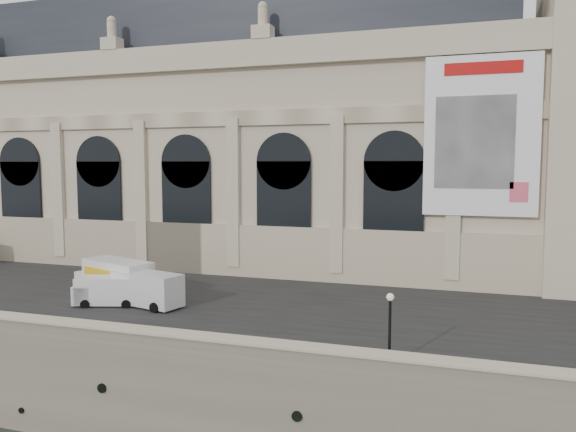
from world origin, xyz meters
name	(u,v)px	position (x,y,z in m)	size (l,w,h in m)	color
quay	(271,280)	(0.00, 35.00, 3.00)	(160.00, 70.00, 6.00)	gray
street	(186,293)	(0.00, 14.00, 6.03)	(160.00, 24.00, 0.06)	#2D2D2D
parapet	(79,332)	(0.00, 0.60, 6.62)	(160.00, 1.40, 1.21)	gray
museum	(208,138)	(-5.98, 30.86, 19.72)	(69.00, 18.70, 29.10)	beige
van_b	(105,291)	(-3.87, 8.54, 7.13)	(5.30, 3.28, 2.21)	white
van_c	(144,289)	(-0.98, 9.33, 7.33)	(6.19, 3.54, 2.60)	silver
box_truck	(115,278)	(-4.84, 11.11, 7.54)	(7.94, 4.81, 3.06)	silver
lamp_right	(390,331)	(18.45, 2.06, 7.99)	(0.41, 0.41, 4.00)	black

